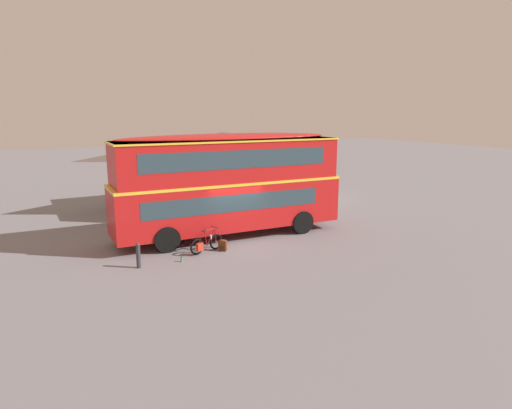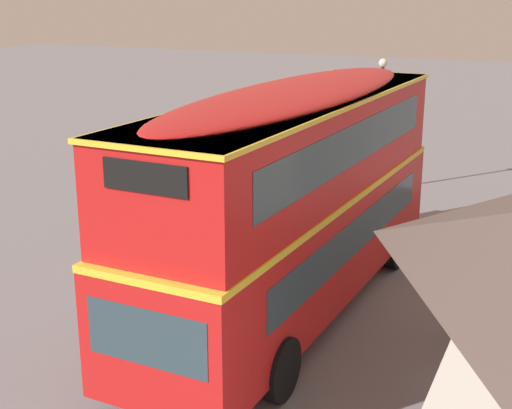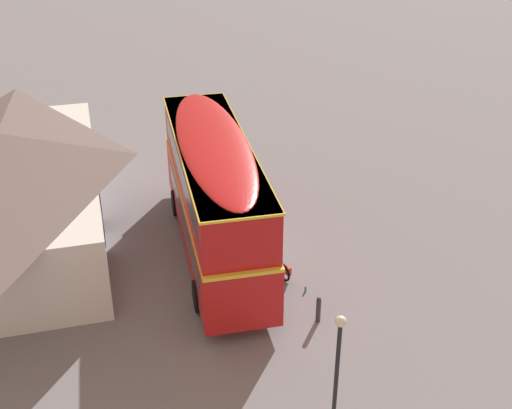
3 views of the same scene
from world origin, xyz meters
The scene contains 7 objects.
ground_plane centered at (0.00, 0.00, 0.00)m, with size 120.00×120.00×0.00m, color slate.
double_decker_bus centered at (0.20, 0.96, 2.65)m, with size 10.73×2.83×4.79m.
touring_bicycle centered at (-1.72, -0.94, 0.37)m, with size 1.64×0.77×1.00m.
backpack_on_ground centered at (-1.01, -1.06, 0.25)m, with size 0.39×0.37×0.49m.
water_bottle_green_metal centered at (-3.00, -1.60, 0.10)m, with size 0.08×0.08×0.21m.
street_lamp centered at (-9.77, -0.19, 2.76)m, with size 0.28×0.28×4.43m.
kerb_bollard centered at (-4.64, -1.52, 0.50)m, with size 0.16×0.16×0.97m.
Camera 2 is at (13.17, 6.26, 6.52)m, focal length 50.20 mm.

